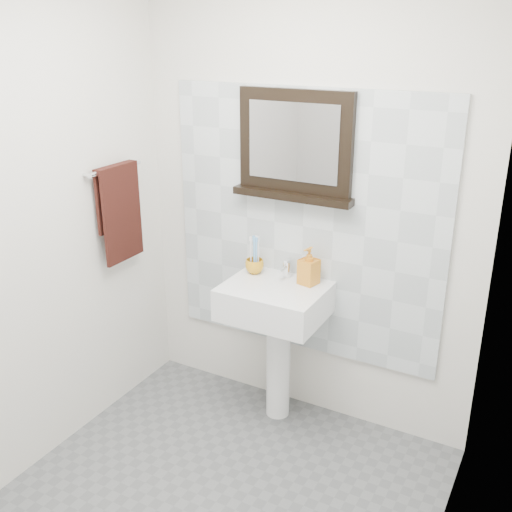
{
  "coord_description": "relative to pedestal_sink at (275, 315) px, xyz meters",
  "views": [
    {
      "loc": [
        1.28,
        -1.81,
        2.18
      ],
      "look_at": [
        -0.01,
        0.55,
        1.15
      ],
      "focal_mm": 42.0,
      "sensor_mm": 36.0,
      "label": 1
    }
  ],
  "objects": [
    {
      "name": "framed_mirror",
      "position": [
        0.01,
        0.19,
        0.91
      ],
      "size": [
        0.68,
        0.11,
        0.58
      ],
      "color": "black",
      "rests_on": "back_wall"
    },
    {
      "name": "towel_bar",
      "position": [
        -0.89,
        -0.22,
        0.78
      ],
      "size": [
        0.07,
        0.4,
        0.03
      ],
      "color": "silver",
      "rests_on": "left_wall"
    },
    {
      "name": "toothbrushes",
      "position": [
        -0.18,
        0.1,
        0.31
      ],
      "size": [
        0.05,
        0.04,
        0.21
      ],
      "color": "white",
      "rests_on": "toothbrush_cup"
    },
    {
      "name": "splashback",
      "position": [
        0.06,
        0.21,
        0.47
      ],
      "size": [
        1.6,
        0.02,
        1.5
      ],
      "primitive_type": "cube",
      "color": "silver",
      "rests_on": "back_wall"
    },
    {
      "name": "back_wall",
      "position": [
        0.06,
        0.23,
        0.57
      ],
      "size": [
        2.0,
        0.01,
        2.5
      ],
      "primitive_type": "cube",
      "color": "silver",
      "rests_on": "ground"
    },
    {
      "name": "pedestal_sink",
      "position": [
        0.0,
        0.0,
        0.0
      ],
      "size": [
        0.55,
        0.44,
        0.96
      ],
      "color": "white",
      "rests_on": "ground"
    },
    {
      "name": "soap_dispenser",
      "position": [
        0.15,
        0.11,
        0.29
      ],
      "size": [
        0.11,
        0.12,
        0.21
      ],
      "primitive_type": "imported",
      "rotation": [
        0.0,
        0.0,
        -0.23
      ],
      "color": "#C75817",
      "rests_on": "pedestal_sink"
    },
    {
      "name": "right_wall",
      "position": [
        1.06,
        -0.87,
        0.57
      ],
      "size": [
        0.01,
        2.2,
        2.5
      ],
      "primitive_type": "cube",
      "color": "silver",
      "rests_on": "ground"
    },
    {
      "name": "toothbrush_cup",
      "position": [
        -0.19,
        0.1,
        0.23
      ],
      "size": [
        0.14,
        0.14,
        0.08
      ],
      "primitive_type": "imported",
      "rotation": [
        0.0,
        0.0,
        0.38
      ],
      "color": "orange",
      "rests_on": "pedestal_sink"
    },
    {
      "name": "hand_towel",
      "position": [
        -0.88,
        -0.22,
        0.57
      ],
      "size": [
        0.06,
        0.3,
        0.55
      ],
      "color": "black",
      "rests_on": "towel_bar"
    },
    {
      "name": "left_wall",
      "position": [
        -0.94,
        -0.87,
        0.57
      ],
      "size": [
        0.01,
        2.2,
        2.5
      ],
      "primitive_type": "cube",
      "color": "silver",
      "rests_on": "ground"
    }
  ]
}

